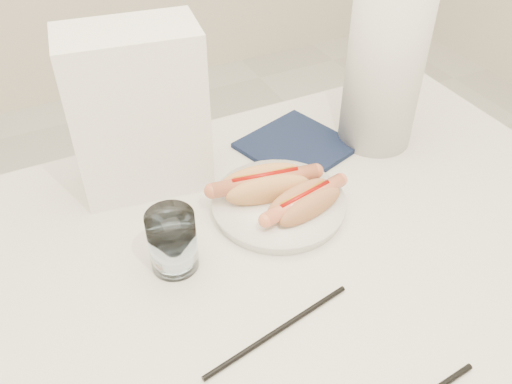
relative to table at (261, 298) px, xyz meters
name	(u,v)px	position (x,y,z in m)	size (l,w,h in m)	color
table	(261,298)	(0.00, 0.00, 0.00)	(1.20, 0.80, 0.75)	silver
plate	(278,205)	(0.08, 0.11, 0.07)	(0.21, 0.21, 0.02)	white
hotdog_left	(265,184)	(0.07, 0.13, 0.10)	(0.17, 0.09, 0.05)	#E7A05C
hotdog_right	(304,202)	(0.11, 0.07, 0.10)	(0.15, 0.08, 0.04)	#C77C4D
water_glass	(172,241)	(-0.11, 0.07, 0.11)	(0.07, 0.07, 0.09)	white
chopstick_near	(278,330)	(-0.03, -0.10, 0.06)	(0.01, 0.01, 0.23)	black
napkin_box	(138,112)	(-0.08, 0.27, 0.20)	(0.20, 0.11, 0.27)	white
navy_napkin	(296,146)	(0.19, 0.24, 0.06)	(0.17, 0.17, 0.01)	#111A35
paper_towel_roll	(385,65)	(0.34, 0.21, 0.21)	(0.13, 0.13, 0.30)	silver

